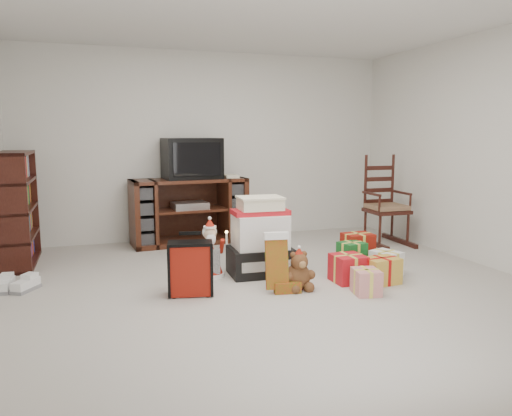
{
  "coord_description": "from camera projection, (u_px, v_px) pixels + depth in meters",
  "views": [
    {
      "loc": [
        -1.51,
        -4.16,
        1.42
      ],
      "look_at": [
        0.06,
        0.6,
        0.67
      ],
      "focal_mm": 35.0,
      "sensor_mm": 36.0,
      "label": 1
    }
  ],
  "objects": [
    {
      "name": "sneaker_pair",
      "position": [
        15.0,
        285.0,
        4.54
      ],
      "size": [
        0.39,
        0.31,
        0.1
      ],
      "rotation": [
        0.0,
        0.0,
        -0.29
      ],
      "color": "white",
      "rests_on": "floor"
    },
    {
      "name": "bookshelf",
      "position": [
        17.0,
        211.0,
        5.4
      ],
      "size": [
        0.34,
        1.01,
        1.23
      ],
      "color": "#39150F",
      "rests_on": "floor"
    },
    {
      "name": "red_suitcase",
      "position": [
        190.0,
        268.0,
        4.4
      ],
      "size": [
        0.4,
        0.26,
        0.56
      ],
      "rotation": [
        0.0,
        0.0,
        -0.19
      ],
      "color": "maroon",
      "rests_on": "floor"
    },
    {
      "name": "mrs_claus_figurine",
      "position": [
        210.0,
        254.0,
        4.98
      ],
      "size": [
        0.29,
        0.27,
        0.59
      ],
      "color": "#9D1E10",
      "rests_on": "floor"
    },
    {
      "name": "stocking",
      "position": [
        277.0,
        262.0,
        4.46
      ],
      "size": [
        0.27,
        0.15,
        0.56
      ],
      "primitive_type": null,
      "rotation": [
        0.0,
        0.0,
        -0.14
      ],
      "color": "#0F7E0E",
      "rests_on": "floor"
    },
    {
      "name": "rocking_chair",
      "position": [
        384.0,
        212.0,
        6.5
      ],
      "size": [
        0.49,
        0.8,
        1.19
      ],
      "rotation": [
        0.0,
        0.0,
        -0.02
      ],
      "color": "#39150F",
      "rests_on": "floor"
    },
    {
      "name": "teddy_bear",
      "position": [
        298.0,
        273.0,
        4.57
      ],
      "size": [
        0.24,
        0.21,
        0.35
      ],
      "color": "brown",
      "rests_on": "floor"
    },
    {
      "name": "gift_cluster",
      "position": [
        365.0,
        264.0,
        4.93
      ],
      "size": [
        0.82,
        1.15,
        0.28
      ],
      "color": "red",
      "rests_on": "floor"
    },
    {
      "name": "tv_stand",
      "position": [
        189.0,
        211.0,
        6.49
      ],
      "size": [
        1.52,
        0.64,
        0.84
      ],
      "rotation": [
        0.0,
        0.0,
        0.08
      ],
      "color": "#442213",
      "rests_on": "floor"
    },
    {
      "name": "santa_figurine",
      "position": [
        264.0,
        248.0,
        5.36
      ],
      "size": [
        0.26,
        0.25,
        0.53
      ],
      "color": "#9D1E10",
      "rests_on": "floor"
    },
    {
      "name": "crt_television",
      "position": [
        192.0,
        158.0,
        6.4
      ],
      "size": [
        0.74,
        0.56,
        0.52
      ],
      "rotation": [
        0.0,
        0.0,
        0.07
      ],
      "color": "black",
      "rests_on": "tv_stand"
    },
    {
      "name": "room",
      "position": [
        271.0,
        153.0,
        4.4
      ],
      "size": [
        5.01,
        5.01,
        2.51
      ],
      "color": "beige",
      "rests_on": "ground"
    },
    {
      "name": "gift_pile",
      "position": [
        260.0,
        241.0,
        5.04
      ],
      "size": [
        0.64,
        0.47,
        0.78
      ],
      "rotation": [
        0.0,
        0.0,
        -0.04
      ],
      "color": "black",
      "rests_on": "floor"
    }
  ]
}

